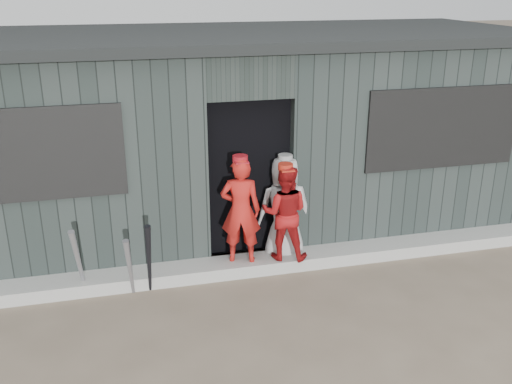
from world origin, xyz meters
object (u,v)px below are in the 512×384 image
object	(u,v)px
bat_mid	(130,267)
bat_right	(149,259)
player_red_left	(241,210)
dugout	(226,131)
bat_left	(79,262)
player_red_right	(285,213)
player_grey_back	(284,210)

from	to	relation	value
bat_mid	bat_right	size ratio (longest dim) A/B	0.82
player_red_left	dugout	bearing A→B (deg)	-80.80
player_red_left	dugout	distance (m)	1.76
bat_mid	player_red_left	distance (m)	1.38
bat_mid	bat_right	bearing A→B (deg)	-0.55
player_red_left	bat_left	bearing A→B (deg)	19.44
dugout	player_red_right	bearing A→B (deg)	-78.85
player_grey_back	dugout	bearing A→B (deg)	-71.74
player_red_right	player_red_left	bearing A→B (deg)	15.91
bat_left	bat_right	xyz separation A→B (m)	(0.73, -0.13, 0.01)
bat_left	player_grey_back	world-z (taller)	player_grey_back
bat_mid	bat_right	world-z (taller)	bat_right
player_red_right	dugout	bearing A→B (deg)	-57.66
bat_left	player_red_left	distance (m)	1.85
dugout	bat_right	bearing A→B (deg)	-122.76
bat_right	player_grey_back	xyz separation A→B (m)	(1.65, 0.44, 0.24)
player_grey_back	player_red_right	bearing A→B (deg)	77.26
bat_left	player_grey_back	bearing A→B (deg)	7.53
bat_mid	dugout	xyz separation A→B (m)	(1.46, 1.93, 0.93)
bat_right	player_grey_back	distance (m)	1.72
bat_mid	player_grey_back	world-z (taller)	player_grey_back
bat_mid	player_red_right	xyz separation A→B (m)	(1.79, 0.22, 0.37)
bat_mid	player_red_left	size ratio (longest dim) A/B	0.56
bat_mid	player_grey_back	size ratio (longest dim) A/B	0.53
bat_left	player_red_right	world-z (taller)	player_red_right
bat_mid	dugout	bearing A→B (deg)	53.04
dugout	player_grey_back	bearing A→B (deg)	-74.92
bat_left	bat_right	distance (m)	0.75
player_grey_back	player_red_left	bearing A→B (deg)	20.30
bat_left	player_grey_back	xyz separation A→B (m)	(2.38, 0.32, 0.24)
bat_left	player_red_left	bearing A→B (deg)	4.37
player_red_left	player_grey_back	size ratio (longest dim) A/B	0.95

